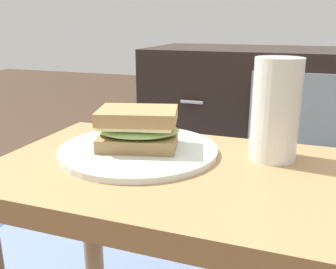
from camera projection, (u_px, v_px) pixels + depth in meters
name	position (u px, v px, depth m)	size (l,w,h in m)	color
side_table	(172.00, 218.00, 0.60)	(0.56, 0.36, 0.46)	#A37A4C
tv_cabinet	(273.00, 125.00, 1.45)	(0.96, 0.46, 0.58)	black
area_rug	(116.00, 258.00, 1.10)	(1.08, 0.89, 0.01)	#384C72
plate	(138.00, 150.00, 0.63)	(0.27, 0.27, 0.01)	silver
sandwich_front	(138.00, 128.00, 0.62)	(0.16, 0.13, 0.07)	#9E7A4C
beer_glass	(276.00, 111.00, 0.58)	(0.08, 0.08, 0.16)	silver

